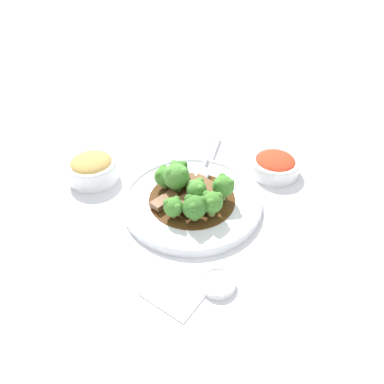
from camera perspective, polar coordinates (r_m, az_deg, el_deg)
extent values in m
plane|color=silver|center=(0.79, 0.00, -1.89)|extent=(4.00, 4.00, 0.00)
cylinder|color=white|center=(0.78, 0.00, -1.51)|extent=(0.29, 0.29, 0.01)
torus|color=white|center=(0.78, 0.00, -1.13)|extent=(0.29, 0.29, 0.01)
cylinder|color=#4C2D14|center=(0.78, 0.00, -1.08)|extent=(0.18, 0.18, 0.00)
cube|color=brown|center=(0.79, 2.17, 0.75)|extent=(0.08, 0.06, 0.01)
cube|color=brown|center=(0.75, -0.99, -1.36)|extent=(0.05, 0.06, 0.02)
cube|color=brown|center=(0.81, 0.21, 1.70)|extent=(0.05, 0.05, 0.01)
cube|color=brown|center=(0.76, -4.22, -1.30)|extent=(0.04, 0.06, 0.01)
cube|color=#56331E|center=(0.76, 2.72, -1.60)|extent=(0.04, 0.06, 0.01)
cylinder|color=#7FA84C|center=(0.79, -2.37, 0.76)|extent=(0.02, 0.02, 0.02)
sphere|color=#4C8E38|center=(0.77, -2.42, 2.40)|extent=(0.06, 0.06, 0.06)
sphere|color=#4C8E38|center=(0.75, -1.27, 3.01)|extent=(0.02, 0.02, 0.02)
sphere|color=#4C8E38|center=(0.77, -2.59, 4.05)|extent=(0.02, 0.02, 0.02)
sphere|color=#4C8E38|center=(0.75, -3.51, 2.82)|extent=(0.02, 0.02, 0.02)
cylinder|color=#8EB756|center=(0.72, 0.38, -3.69)|extent=(0.02, 0.02, 0.01)
sphere|color=#387028|center=(0.71, 0.39, -2.35)|extent=(0.05, 0.05, 0.05)
sphere|color=#387028|center=(0.70, 1.52, -1.32)|extent=(0.02, 0.02, 0.02)
sphere|color=#387028|center=(0.71, -0.49, -1.05)|extent=(0.02, 0.02, 0.02)
sphere|color=#387028|center=(0.69, 0.15, -2.36)|extent=(0.02, 0.02, 0.02)
cylinder|color=#7FA84C|center=(0.73, -2.84, -3.36)|extent=(0.01, 0.01, 0.01)
sphere|color=#427F2D|center=(0.72, -2.88, -2.30)|extent=(0.04, 0.04, 0.04)
sphere|color=#427F2D|center=(0.72, -2.39, -1.14)|extent=(0.01, 0.01, 0.01)
sphere|color=#427F2D|center=(0.71, -3.86, -1.66)|extent=(0.01, 0.01, 0.01)
sphere|color=#427F2D|center=(0.70, -2.49, -2.25)|extent=(0.01, 0.01, 0.01)
cylinder|color=#7FA84C|center=(0.77, 4.70, -0.52)|extent=(0.01, 0.01, 0.02)
sphere|color=#427F2D|center=(0.75, 4.80, 0.89)|extent=(0.04, 0.04, 0.04)
sphere|color=#427F2D|center=(0.76, 4.63, 2.27)|extent=(0.02, 0.02, 0.02)
sphere|color=#427F2D|center=(0.74, 4.05, 1.21)|extent=(0.02, 0.02, 0.02)
sphere|color=#427F2D|center=(0.74, 5.87, 1.37)|extent=(0.02, 0.02, 0.02)
cylinder|color=#7FA84C|center=(0.73, 2.99, -2.96)|extent=(0.01, 0.01, 0.02)
sphere|color=#427F2D|center=(0.72, 3.06, -1.58)|extent=(0.04, 0.04, 0.04)
sphere|color=#427F2D|center=(0.71, 2.26, -0.41)|extent=(0.02, 0.02, 0.02)
sphere|color=#427F2D|center=(0.70, 2.92, -1.57)|extent=(0.02, 0.02, 0.02)
sphere|color=#427F2D|center=(0.71, 4.09, -0.65)|extent=(0.02, 0.02, 0.02)
cylinder|color=#8EB756|center=(0.77, 0.70, -0.70)|extent=(0.01, 0.01, 0.01)
sphere|color=#4C8E38|center=(0.76, 0.72, 0.44)|extent=(0.04, 0.04, 0.04)
sphere|color=#4C8E38|center=(0.75, -0.27, 1.13)|extent=(0.02, 0.02, 0.02)
sphere|color=#4C8E38|center=(0.74, 1.21, 0.56)|extent=(0.02, 0.02, 0.02)
sphere|color=#4C8E38|center=(0.76, 1.23, 1.64)|extent=(0.02, 0.02, 0.02)
cylinder|color=#7FA84C|center=(0.80, -4.16, 1.15)|extent=(0.01, 0.01, 0.01)
sphere|color=#427F2D|center=(0.79, -4.23, 2.36)|extent=(0.04, 0.04, 0.04)
sphere|color=#427F2D|center=(0.77, -5.08, 2.67)|extent=(0.02, 0.02, 0.02)
sphere|color=#427F2D|center=(0.77, -3.38, 2.83)|extent=(0.02, 0.02, 0.02)
sphere|color=#427F2D|center=(0.79, -4.37, 3.62)|extent=(0.02, 0.02, 0.02)
cylinder|color=#8EB756|center=(0.82, -2.04, 2.22)|extent=(0.01, 0.01, 0.01)
sphere|color=#387028|center=(0.81, -2.07, 3.35)|extent=(0.04, 0.04, 0.04)
sphere|color=#387028|center=(0.79, -2.30, 3.46)|extent=(0.02, 0.02, 0.02)
sphere|color=#387028|center=(0.80, -1.21, 4.17)|extent=(0.02, 0.02, 0.02)
sphere|color=#387028|center=(0.81, -2.76, 4.35)|extent=(0.02, 0.02, 0.02)
ellipsoid|color=#B7B7BC|center=(0.82, 1.26, 2.73)|extent=(0.05, 0.06, 0.01)
cylinder|color=#B7B7BC|center=(0.92, 2.94, 6.76)|extent=(0.03, 0.17, 0.01)
cylinder|color=white|center=(0.89, 12.37, 3.09)|extent=(0.06, 0.06, 0.01)
cylinder|color=white|center=(0.88, 12.48, 3.73)|extent=(0.11, 0.11, 0.03)
torus|color=white|center=(0.87, 12.62, 4.55)|extent=(0.11, 0.11, 0.01)
ellipsoid|color=red|center=(0.87, 12.64, 4.66)|extent=(0.09, 0.09, 0.02)
cylinder|color=white|center=(0.88, -14.81, 2.09)|extent=(0.06, 0.06, 0.01)
cylinder|color=white|center=(0.87, -15.00, 2.98)|extent=(0.11, 0.11, 0.04)
torus|color=white|center=(0.86, -15.23, 4.06)|extent=(0.11, 0.11, 0.01)
ellipsoid|color=tan|center=(0.86, -15.26, 4.22)|extent=(0.09, 0.09, 0.03)
cylinder|color=white|center=(0.65, 3.94, -13.73)|extent=(0.06, 0.06, 0.01)
torus|color=white|center=(0.64, 3.96, -13.47)|extent=(0.06, 0.06, 0.01)
cube|color=white|center=(0.64, -2.87, -14.97)|extent=(0.11, 0.09, 0.01)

